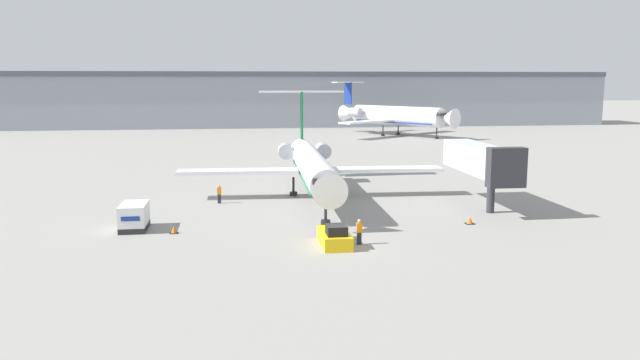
# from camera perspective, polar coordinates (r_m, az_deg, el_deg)

# --- Properties ---
(ground_plane) EXTENTS (600.00, 600.00, 0.00)m
(ground_plane) POSITION_cam_1_polar(r_m,az_deg,el_deg) (44.48, 1.74, -6.23)
(ground_plane) COLOR gray
(terminal_building) EXTENTS (180.00, 16.80, 13.89)m
(terminal_building) POSITION_cam_1_polar(r_m,az_deg,el_deg) (162.51, -5.39, 7.38)
(terminal_building) COLOR #8C939E
(terminal_building) RESTS_ON ground
(airplane_main) EXTENTS (27.03, 30.46, 10.49)m
(airplane_main) POSITION_cam_1_polar(r_m,az_deg,el_deg) (63.12, -0.77, 1.49)
(airplane_main) COLOR white
(airplane_main) RESTS_ON ground
(pushback_tug) EXTENTS (2.01, 4.40, 1.69)m
(pushback_tug) POSITION_cam_1_polar(r_m,az_deg,el_deg) (45.05, 1.33, -5.22)
(pushback_tug) COLOR yellow
(pushback_tug) RESTS_ON ground
(luggage_cart) EXTENTS (2.01, 3.63, 2.09)m
(luggage_cart) POSITION_cam_1_polar(r_m,az_deg,el_deg) (51.77, -16.63, -3.23)
(luggage_cart) COLOR #232326
(luggage_cart) RESTS_ON ground
(worker_near_tug) EXTENTS (0.40, 0.26, 1.87)m
(worker_near_tug) POSITION_cam_1_polar(r_m,az_deg,el_deg) (45.23, 3.61, -4.69)
(worker_near_tug) COLOR #232838
(worker_near_tug) RESTS_ON ground
(worker_by_wing) EXTENTS (0.40, 0.26, 1.83)m
(worker_by_wing) POSITION_cam_1_polar(r_m,az_deg,el_deg) (60.89, -9.20, -1.22)
(worker_by_wing) COLOR #232838
(worker_by_wing) RESTS_ON ground
(traffic_cone_left) EXTENTS (0.63, 0.63, 0.61)m
(traffic_cone_left) POSITION_cam_1_polar(r_m,az_deg,el_deg) (49.87, -13.22, -4.44)
(traffic_cone_left) COLOR black
(traffic_cone_left) RESTS_ON ground
(traffic_cone_right) EXTENTS (0.73, 0.73, 0.60)m
(traffic_cone_right) POSITION_cam_1_polar(r_m,az_deg,el_deg) (53.16, 13.54, -3.62)
(traffic_cone_right) COLOR black
(traffic_cone_right) RESTS_ON ground
(airplane_parked_far_left) EXTENTS (26.65, 27.44, 11.41)m
(airplane_parked_far_left) POSITION_cam_1_polar(r_m,az_deg,el_deg) (134.94, 6.81, 5.87)
(airplane_parked_far_left) COLOR white
(airplane_parked_far_left) RESTS_ON ground
(jet_bridge) EXTENTS (3.20, 12.80, 6.19)m
(jet_bridge) POSITION_cam_1_polar(r_m,az_deg,el_deg) (59.71, 14.51, 1.78)
(jet_bridge) COLOR #2D2D33
(jet_bridge) RESTS_ON ground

